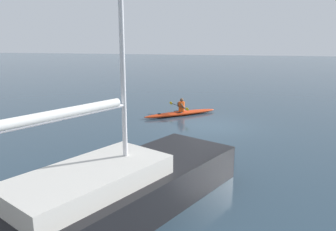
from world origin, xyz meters
TOP-DOWN VIEW (x-y plane):
  - ground_plane at (0.00, 0.00)m, footprint 160.00×160.00m
  - kayak at (1.91, -1.94)m, footprint 3.95×3.50m
  - kayaker at (1.89, -1.96)m, footprint 1.57×1.82m
  - sailboat_white_sloop at (1.33, 9.58)m, footprint 5.81×9.28m

SIDE VIEW (x-z plane):
  - ground_plane at x=0.00m, z-range 0.00..0.00m
  - kayak at x=1.91m, z-range 0.00..0.25m
  - kayaker at x=1.89m, z-range 0.19..0.97m
  - sailboat_white_sloop at x=1.33m, z-range -4.63..5.93m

